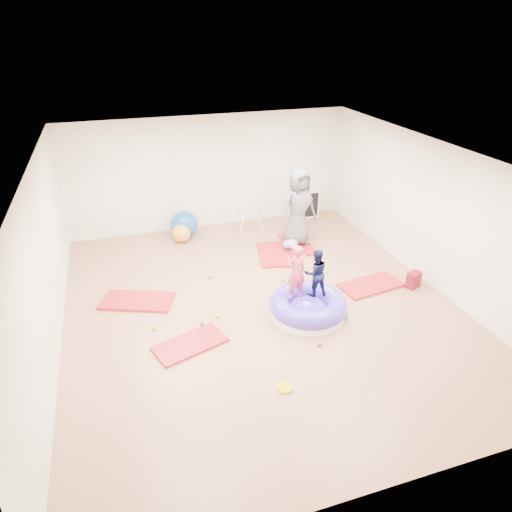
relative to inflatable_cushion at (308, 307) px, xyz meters
name	(u,v)px	position (x,y,z in m)	size (l,w,h in m)	color
room	(261,238)	(-0.71, 0.54, 1.23)	(7.01, 8.01, 2.81)	#9E6C48
gym_mat_front_left	(190,344)	(-2.19, -0.22, -0.15)	(1.17, 0.59, 0.05)	red
gym_mat_mid_left	(137,301)	(-2.91, 1.37, -0.14)	(1.33, 0.67, 0.06)	red
gym_mat_center_back	(273,254)	(0.19, 2.41, -0.15)	(1.21, 0.61, 0.05)	red
gym_mat_right	(371,285)	(1.61, 0.52, -0.14)	(1.26, 0.63, 0.05)	red
gym_mat_rear_right	(297,244)	(0.93, 2.73, -0.14)	(1.24, 0.62, 0.05)	red
inflatable_cushion	(308,307)	(0.00, 0.00, 0.00)	(1.39, 1.39, 0.44)	white
child_pink	(296,270)	(-0.22, 0.10, 0.75)	(0.38, 0.25, 1.03)	#CD3D58
child_navy	(316,270)	(0.15, 0.08, 0.68)	(0.43, 0.34, 0.89)	black
adult_caregiver	(298,207)	(0.93, 2.75, 0.78)	(0.88, 0.57, 1.81)	#5A5A5E
infant	(291,244)	(0.67, 2.50, -0.01)	(0.37, 0.38, 0.22)	#8DA3DB
ball_pit_balls	(249,289)	(-0.77, 1.10, -0.13)	(3.62, 3.31, 0.07)	green
exercise_ball_blue	(184,224)	(-1.52, 4.01, 0.16)	(0.67, 0.67, 0.67)	#174CA3
exercise_ball_orange	(181,233)	(-1.65, 3.75, 0.05)	(0.44, 0.44, 0.44)	orange
infant_play_gym	(249,218)	(0.07, 3.85, 0.18)	(0.69, 0.65, 0.53)	silver
cube_shelf	(304,203)	(1.77, 4.33, 0.21)	(0.76, 0.38, 0.76)	silver
balance_disc	(338,315)	(0.49, -0.23, -0.13)	(0.36, 0.36, 0.08)	#0F6E75
backpack	(414,280)	(2.39, 0.24, -0.01)	(0.29, 0.18, 0.33)	red
yellow_toy	(285,388)	(-1.07, -1.63, -0.15)	(0.22, 0.22, 0.03)	#D7BD00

